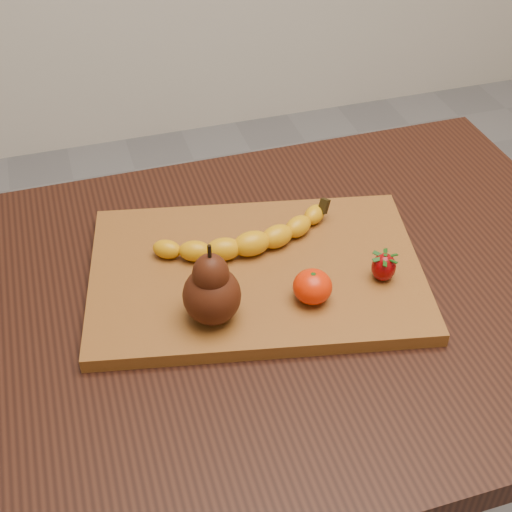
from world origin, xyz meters
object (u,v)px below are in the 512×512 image
object	(u,v)px
cutting_board	(256,273)
table	(267,343)
mandarin	(312,287)
pear	(211,283)

from	to	relation	value
cutting_board	table	bearing A→B (deg)	-67.94
mandarin	table	bearing A→B (deg)	133.72
table	pear	xyz separation A→B (m)	(-0.09, -0.04, 0.17)
mandarin	pear	bearing A→B (deg)	176.90
table	mandarin	distance (m)	0.15
table	pear	distance (m)	0.20
cutting_board	pear	size ratio (longest dim) A/B	3.96
table	cutting_board	xyz separation A→B (m)	(-0.01, 0.04, 0.11)
table	cutting_board	bearing A→B (deg)	100.32
pear	mandarin	distance (m)	0.14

